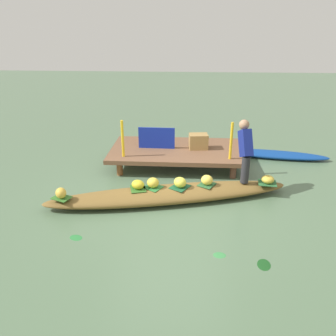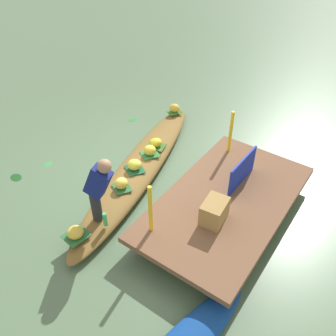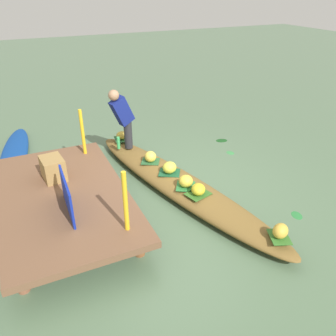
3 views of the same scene
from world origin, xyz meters
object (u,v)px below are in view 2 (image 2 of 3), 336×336
object	(u,v)px
banana_bunch_4	(75,232)
banana_bunch_2	(156,143)
vendor_boat	(139,168)
banana_bunch_3	(174,108)
water_bottle	(105,219)
banana_bunch_5	(121,183)
produce_crate	(214,211)
market_banner	(242,171)
vendor_person	(98,187)
banana_bunch_0	(134,165)
banana_bunch_1	(150,150)

from	to	relation	value
banana_bunch_4	banana_bunch_2	bearing A→B (deg)	-170.76
vendor_boat	banana_bunch_3	distance (m)	2.02
banana_bunch_3	water_bottle	world-z (taller)	water_bottle
banana_bunch_5	produce_crate	distance (m)	1.74
banana_bunch_2	water_bottle	size ratio (longest dim) A/B	1.04
vendor_boat	market_banner	world-z (taller)	market_banner
banana_bunch_2	banana_bunch_4	size ratio (longest dim) A/B	1.02
banana_bunch_2	banana_bunch_5	size ratio (longest dim) A/B	1.11
banana_bunch_2	vendor_person	size ratio (longest dim) A/B	0.21
banana_bunch_5	water_bottle	size ratio (longest dim) A/B	0.94
vendor_person	market_banner	bearing A→B (deg)	143.09
banana_bunch_4	vendor_person	world-z (taller)	vendor_person
banana_bunch_3	market_banner	world-z (taller)	market_banner
banana_bunch_0	banana_bunch_2	distance (m)	0.81
vendor_boat	banana_bunch_2	size ratio (longest dim) A/B	18.56
banana_bunch_4	produce_crate	bearing A→B (deg)	130.74
banana_bunch_0	market_banner	world-z (taller)	market_banner
banana_bunch_0	market_banner	xyz separation A→B (m)	(-0.62, 1.81, 0.30)
banana_bunch_5	water_bottle	xyz separation A→B (m)	(0.79, 0.36, 0.02)
banana_bunch_1	banana_bunch_4	size ratio (longest dim) A/B	0.93
banana_bunch_0	banana_bunch_2	world-z (taller)	banana_bunch_0
banana_bunch_5	produce_crate	size ratio (longest dim) A/B	0.52
banana_bunch_4	vendor_boat	bearing A→B (deg)	-169.74
banana_bunch_3	produce_crate	size ratio (longest dim) A/B	0.53
vendor_person	produce_crate	xyz separation A→B (m)	(-0.87, 1.46, -0.37)
water_bottle	market_banner	bearing A→B (deg)	145.97
vendor_person	banana_bunch_3	bearing A→B (deg)	-163.78
water_bottle	produce_crate	bearing A→B (deg)	124.45
banana_bunch_3	banana_bunch_5	xyz separation A→B (m)	(2.66, 0.72, 0.00)
banana_bunch_0	vendor_person	world-z (taller)	vendor_person
banana_bunch_5	banana_bunch_1	bearing A→B (deg)	-169.69
banana_bunch_5	vendor_person	bearing A→B (deg)	19.69
banana_bunch_4	market_banner	bearing A→B (deg)	147.20
banana_bunch_0	vendor_person	distance (m)	1.44
banana_bunch_0	produce_crate	world-z (taller)	produce_crate
banana_bunch_4	water_bottle	size ratio (longest dim) A/B	1.02
banana_bunch_4	water_bottle	bearing A→B (deg)	153.30
water_bottle	vendor_boat	bearing A→B (deg)	-159.63
banana_bunch_4	banana_bunch_1	bearing A→B (deg)	-171.40
banana_bunch_3	produce_crate	distance (m)	3.51
banana_bunch_0	produce_crate	xyz separation A→B (m)	(0.38, 1.86, 0.22)
vendor_boat	banana_bunch_1	size ratio (longest dim) A/B	20.50
vendor_boat	vendor_person	distance (m)	1.72
vendor_boat	banana_bunch_1	world-z (taller)	banana_bunch_1
banana_bunch_1	produce_crate	size ratio (longest dim) A/B	0.53
vendor_boat	market_banner	distance (m)	1.99
banana_bunch_3	banana_bunch_5	size ratio (longest dim) A/B	1.01
banana_bunch_3	water_bottle	size ratio (longest dim) A/B	0.95
banana_bunch_3	market_banner	xyz separation A→B (m)	(1.51, 2.39, 0.30)
water_bottle	produce_crate	world-z (taller)	produce_crate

